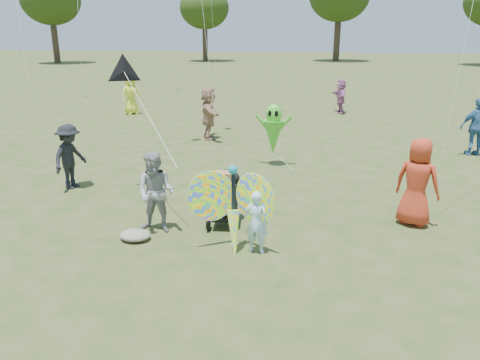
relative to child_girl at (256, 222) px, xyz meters
name	(u,v)px	position (x,y,z in m)	size (l,w,h in m)	color
ground	(235,277)	(-0.19, -0.92, -0.56)	(160.00, 160.00, 0.00)	#51592B
child_girl	(256,222)	(0.00, 0.00, 0.00)	(0.41, 0.27, 1.11)	#AEE0F6
adult_man	(156,193)	(-1.98, 0.55, 0.22)	(0.75, 0.59, 1.55)	gray
grey_bag	(135,235)	(-2.25, 0.09, -0.46)	(0.57, 0.47, 0.18)	gray
crowd_a	(417,182)	(2.86, 1.79, 0.31)	(0.85, 0.55, 1.74)	#B7351D
crowd_b	(70,157)	(-4.91, 2.63, 0.22)	(1.01, 0.58, 1.56)	black
crowd_c	(477,127)	(5.56, 7.75, 0.32)	(1.03, 0.43, 1.75)	teal
crowd_d	(209,113)	(-2.97, 8.47, 0.35)	(1.69, 0.54, 1.82)	tan
crowd_g	(131,95)	(-7.72, 12.86, 0.32)	(0.86, 0.56, 1.76)	yellow
crowd_j	(341,96)	(1.66, 14.95, 0.22)	(1.44, 0.46, 1.55)	#AF6499
jogging_stroller	(225,194)	(-0.80, 1.14, 0.06)	(0.56, 1.08, 1.09)	black
butterfly_kite	(233,209)	(-0.40, 0.03, 0.21)	(1.74, 0.75, 1.73)	#FB273A
delta_kite_rig	(124,72)	(-3.45, 2.82, 2.20)	(2.34, 2.52, 1.94)	black
alien_kite	(273,131)	(-0.36, 5.52, 0.41)	(1.12, 0.69, 1.74)	#4AC82F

